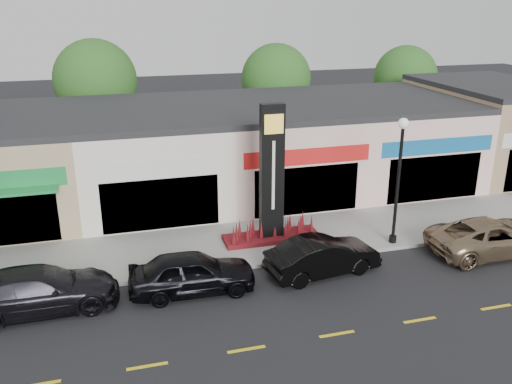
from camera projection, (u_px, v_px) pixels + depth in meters
ground at (225, 300)px, 19.32m from camera, size 120.00×120.00×0.00m
sidewalk at (203, 247)px, 23.24m from camera, size 52.00×4.30×0.15m
curb at (214, 271)px, 21.20m from camera, size 52.00×0.20×0.15m
shop_beige at (6, 164)px, 26.76m from camera, size 7.00×10.85×4.80m
shop_cream at (150, 154)px, 28.53m from camera, size 7.00×10.01×4.80m
shop_pink_w at (276, 145)px, 30.29m from camera, size 7.00×10.01×4.80m
shop_pink_e at (389, 137)px, 32.06m from camera, size 7.00×10.01×4.80m
shop_tan at (490, 126)px, 33.74m from camera, size 7.00×10.01×5.30m
tree_rear_west at (95, 81)px, 34.22m from camera, size 5.20×5.20×7.83m
tree_rear_mid at (276, 79)px, 37.36m from camera, size 4.80×4.80×7.29m
tree_rear_east at (405, 77)px, 39.96m from camera, size 4.60×4.60×6.94m
lamp_east_near at (399, 169)px, 22.42m from camera, size 0.44×0.44×5.47m
pylon_sign at (272, 194)px, 23.11m from camera, size 4.20×1.30×6.00m
car_dark_sedan at (38, 290)px, 18.44m from camera, size 2.40×5.43×1.55m
car_black_sedan at (192, 273)px, 19.61m from camera, size 2.00×4.63×1.56m
car_black_conv at (323, 256)px, 20.94m from camera, size 2.21×4.68×1.48m
car_gold_suv at (491, 237)px, 22.63m from camera, size 2.49×5.37×1.49m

